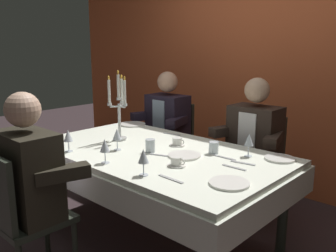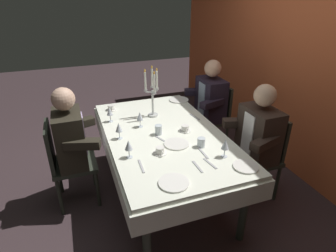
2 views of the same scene
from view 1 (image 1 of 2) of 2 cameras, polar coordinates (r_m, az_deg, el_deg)
ground_plane at (r=3.00m, az=-1.95°, el=-17.51°), size 12.00×12.00×0.00m
back_wall at (r=3.95m, az=15.38°, el=9.95°), size 6.00×0.12×2.70m
dining_table at (r=2.74m, az=-2.04°, el=-6.19°), size 1.94×1.14×0.74m
candelabra at (r=2.96m, az=-7.68°, el=2.56°), size 0.15×0.17×0.57m
dinner_plate_0 at (r=2.56m, az=2.57°, el=-4.63°), size 0.23×0.23×0.01m
dinner_plate_1 at (r=2.09m, az=9.59°, el=-8.82°), size 0.23×0.23×0.01m
dinner_plate_2 at (r=3.55m, az=-5.55°, el=0.27°), size 0.25×0.25×0.01m
dinner_plate_3 at (r=2.60m, az=17.14°, el=-4.90°), size 0.21×0.21×0.01m
wine_glass_0 at (r=2.73m, az=-15.40°, el=-1.58°), size 0.07×0.07×0.16m
wine_glass_1 at (r=2.42m, az=-9.89°, el=-3.16°), size 0.07×0.07×0.16m
wine_glass_2 at (r=2.17m, az=-3.88°, el=-4.87°), size 0.07×0.07×0.16m
wine_glass_3 at (r=2.70m, az=-8.00°, el=-1.41°), size 0.07×0.07×0.16m
wine_glass_4 at (r=2.59m, az=12.58°, el=-2.19°), size 0.07×0.07×0.16m
water_tumbler_0 at (r=2.64m, az=-2.79°, el=-3.13°), size 0.07×0.07×0.10m
water_tumbler_1 at (r=2.63m, az=7.16°, el=-3.40°), size 0.07×0.07×0.09m
coffee_cup_0 at (r=2.35m, az=1.37°, el=-5.64°), size 0.13×0.12×0.06m
coffee_cup_1 at (r=3.04m, az=-17.43°, el=-1.98°), size 0.13×0.12×0.06m
coffee_cup_2 at (r=2.82m, az=1.49°, el=-2.53°), size 0.13×0.12×0.06m
fork_0 at (r=3.17m, az=0.56°, el=-1.27°), size 0.17×0.05×0.01m
knife_1 at (r=2.13m, az=0.42°, el=-8.30°), size 0.19×0.03×0.01m
fork_2 at (r=2.46m, az=11.67°, el=-5.71°), size 0.17×0.05×0.01m
fork_3 at (r=2.57m, az=-1.24°, el=-4.59°), size 0.17×0.07×0.01m
fork_4 at (r=2.36m, az=10.33°, el=-6.42°), size 0.17×0.02×0.01m
knife_5 at (r=2.55m, az=8.72°, el=-4.87°), size 0.19×0.02×0.01m
seated_diner_0 at (r=3.79m, az=-0.01°, el=0.93°), size 0.63×0.48×1.24m
seated_diner_1 at (r=2.38m, az=-21.18°, el=-7.13°), size 0.63×0.48×1.24m
seated_diner_2 at (r=3.20m, az=13.48°, el=-1.62°), size 0.63×0.48×1.24m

